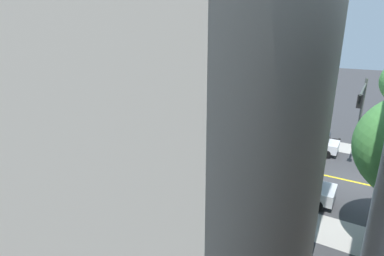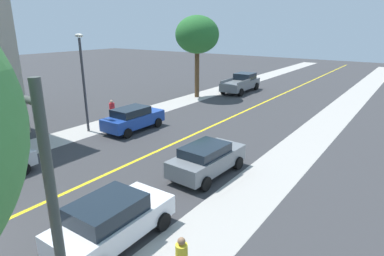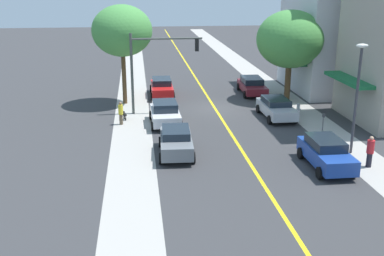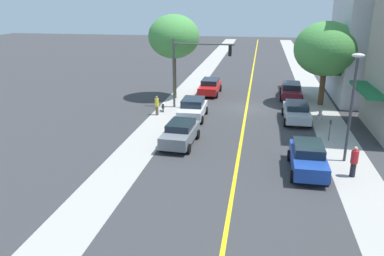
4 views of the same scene
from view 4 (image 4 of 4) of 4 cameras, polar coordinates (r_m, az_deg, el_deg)
name	(u,v)px [view 4 (image 4 of 4)]	position (r m, az deg, el deg)	size (l,w,h in m)	color
ground_plane	(247,108)	(34.35, 8.10, 2.93)	(140.00, 140.00, 0.00)	#38383A
sidewalk_left	(323,112)	(34.76, 18.84, 2.30)	(2.59, 126.00, 0.01)	#ADA8A0
sidewalk_right	(175,105)	(35.14, -2.53, 3.46)	(2.59, 126.00, 0.01)	#ADA8A0
road_centerline_stripe	(247,108)	(34.35, 8.10, 2.93)	(0.20, 126.00, 0.00)	yellow
street_tree_right_corner	(174,37)	(36.67, -2.71, 13.40)	(4.75, 4.75, 7.90)	brown
street_tree_left_far	(326,49)	(36.18, 19.32, 11.01)	(5.56, 5.56, 7.41)	brown
fire_hydrant	(320,114)	(32.26, 18.51, 1.92)	(0.44, 0.24, 0.88)	silver
parking_meter	(330,127)	(27.46, 19.82, 0.09)	(0.12, 0.18, 1.46)	#4C4C51
traffic_light_mast	(193,62)	(33.31, 0.14, 9.80)	(5.34, 0.32, 6.01)	#474C47
street_lamp	(353,97)	(23.50, 22.78, 4.34)	(0.70, 0.36, 6.36)	#38383D
red_sedan_right_curb	(210,86)	(39.13, 2.68, 6.21)	(2.06, 4.65, 1.51)	red
blue_sedan_left_curb	(308,158)	(22.20, 16.85, -4.23)	(2.00, 4.41, 1.60)	#1E429E
white_sedan_right_curb	(193,108)	(30.93, 0.11, 2.96)	(2.15, 4.20, 1.59)	silver
silver_sedan_left_curb	(297,111)	(31.30, 15.27, 2.39)	(2.12, 4.59, 1.44)	#B7BABF
maroon_sedan_left_curb	(291,90)	(38.76, 14.52, 5.47)	(2.21, 4.78, 1.44)	maroon
grey_sedan_right_curb	(180,133)	(25.22, -1.75, -0.74)	(2.15, 4.29, 1.52)	slate
pedestrian_yellow_shirt	(157,105)	(31.87, -5.25, 3.42)	(0.33, 0.33, 1.63)	brown
pedestrian_red_shirt	(354,161)	(22.37, 22.95, -4.54)	(0.39, 0.39, 1.75)	black
small_dog	(163,107)	(33.05, -4.33, 3.13)	(0.43, 0.77, 0.57)	black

